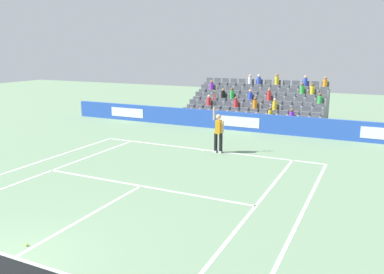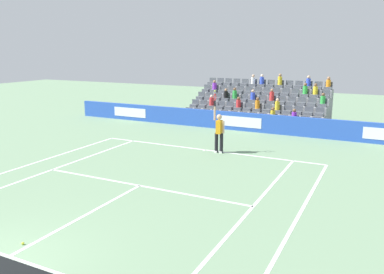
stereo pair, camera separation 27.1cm
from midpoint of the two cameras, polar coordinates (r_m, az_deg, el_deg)
The scene contains 12 objects.
line_baseline at distance 18.39m, azimuth 2.37°, elevation -1.89°, with size 10.97×0.10×0.01m, color white.
line_service at distance 13.78m, azimuth -7.11°, elevation -7.06°, with size 8.23×0.10×0.01m, color white.
line_centre_service at distance 11.46m, azimuth -16.16°, elevation -11.72°, with size 0.10×6.40×0.01m, color white.
line_singles_sideline_left at distance 16.03m, azimuth -20.44°, elevation -4.93°, with size 0.10×11.89×0.01m, color white.
line_singles_sideline_right at distance 11.73m, azimuth 8.91°, elevation -10.77°, with size 0.10×11.89×0.01m, color white.
line_doubles_sideline_left at distance 17.03m, azimuth -23.61°, elevation -4.18°, with size 0.10×11.89×0.01m, color white.
line_doubles_sideline_right at distance 11.44m, azimuth 15.60°, elevation -11.74°, with size 0.10×11.89×0.01m, color white.
line_centre_mark at distance 18.30m, azimuth 2.24°, elevation -1.96°, with size 0.10×0.20×0.01m, color white.
sponsor_barrier at distance 22.80m, azimuth 7.52°, elevation 2.25°, with size 23.26×0.22×1.06m.
tennis_player at distance 17.74m, azimuth 4.39°, elevation 0.82°, with size 0.53×0.38×2.85m.
stadium_stand at distance 26.10m, azimuth 10.15°, elevation 4.14°, with size 8.68×4.75×3.04m.
loose_tennis_ball at distance 10.61m, azimuth -22.80°, elevation -14.15°, with size 0.07×0.07×0.07m, color #D1E533.
Camera 2 is at (-7.38, 4.29, 4.66)m, focal length 36.48 mm.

